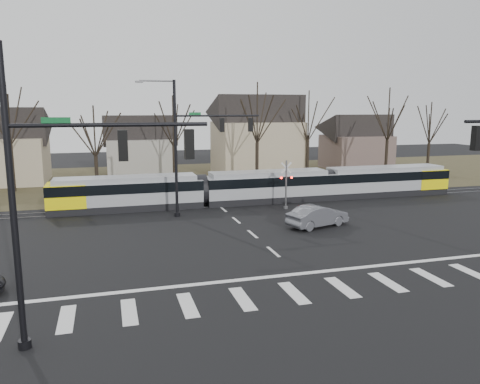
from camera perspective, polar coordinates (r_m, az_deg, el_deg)
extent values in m
plane|color=black|center=(25.44, 5.64, -8.56)|extent=(140.00, 140.00, 0.00)
cube|color=#38331E|center=(55.71, -6.51, 1.68)|extent=(140.00, 28.00, 0.01)
cube|color=silver|center=(20.18, -20.40, -14.29)|extent=(0.60, 2.60, 0.01)
cube|color=silver|center=(20.11, -13.36, -14.01)|extent=(0.60, 2.60, 0.01)
cube|color=silver|center=(20.31, -6.40, -13.52)|extent=(0.60, 2.60, 0.01)
cube|color=silver|center=(20.80, 0.30, -12.87)|extent=(0.60, 2.60, 0.01)
cube|color=silver|center=(21.54, 6.58, -12.10)|extent=(0.60, 2.60, 0.01)
cube|color=silver|center=(22.52, 12.35, -11.27)|extent=(0.60, 2.60, 0.01)
cube|color=silver|center=(23.70, 17.56, -10.42)|extent=(0.60, 2.60, 0.01)
cube|color=silver|center=(25.05, 22.21, -9.58)|extent=(0.60, 2.60, 0.01)
cube|color=silver|center=(26.56, 26.34, -8.78)|extent=(0.60, 2.60, 0.01)
cube|color=silver|center=(23.87, 7.24, -9.86)|extent=(28.00, 0.35, 0.01)
cube|color=silver|center=(27.22, 4.08, -7.27)|extent=(0.18, 2.00, 0.01)
cube|color=silver|center=(30.85, 1.54, -5.14)|extent=(0.18, 2.00, 0.01)
cube|color=silver|center=(34.57, -0.46, -3.46)|extent=(0.18, 2.00, 0.01)
cube|color=silver|center=(38.34, -2.05, -2.11)|extent=(0.18, 2.00, 0.01)
cube|color=silver|center=(42.15, -3.36, -1.00)|extent=(0.18, 2.00, 0.01)
cube|color=silver|center=(46.00, -4.45, -0.07)|extent=(0.18, 2.00, 0.01)
cube|color=silver|center=(49.87, -5.37, 0.71)|extent=(0.18, 2.00, 0.01)
cube|color=silver|center=(53.76, -6.16, 1.38)|extent=(0.18, 2.00, 0.01)
cube|color=#59595E|center=(39.38, -2.44, -1.75)|extent=(90.00, 0.12, 0.06)
cube|color=#59595E|center=(40.71, -2.90, -1.36)|extent=(90.00, 0.12, 0.06)
cube|color=gray|center=(39.00, -13.64, -0.14)|extent=(12.17, 2.62, 2.73)
cube|color=black|center=(38.90, -13.67, 0.66)|extent=(12.19, 2.66, 0.80)
cube|color=#FFEC07|center=(39.09, -20.37, -0.35)|extent=(3.00, 2.68, 1.83)
cube|color=gray|center=(41.27, 3.49, 0.68)|extent=(11.24, 2.62, 2.73)
cube|color=black|center=(41.18, 3.50, 1.44)|extent=(11.26, 2.66, 0.80)
cube|color=gray|center=(46.45, 17.24, 1.30)|extent=(12.17, 2.62, 2.73)
cube|color=black|center=(46.37, 17.28, 1.98)|extent=(12.19, 2.66, 0.80)
cube|color=#FFEC07|center=(49.08, 21.74, 1.59)|extent=(3.00, 2.68, 1.83)
imported|color=#56575E|center=(33.07, 9.45, -2.89)|extent=(4.28, 5.53, 1.52)
cylinder|color=black|center=(16.93, -26.00, -1.23)|extent=(0.22, 0.22, 10.20)
cylinder|color=black|center=(18.48, -24.76, -16.47)|extent=(0.44, 0.44, 0.30)
cylinder|color=black|center=(16.39, -15.34, 7.90)|extent=(6.50, 0.14, 0.14)
cube|color=#0C5926|center=(16.46, -21.53, 8.09)|extent=(0.90, 0.03, 0.22)
cube|color=black|center=(16.43, -14.09, 5.52)|extent=(0.32, 0.32, 1.05)
sphere|color=#FF0C07|center=(16.41, -14.14, 6.67)|extent=(0.22, 0.22, 0.22)
cube|color=black|center=(16.66, -6.22, 5.82)|extent=(0.32, 0.32, 1.05)
sphere|color=#FF0C07|center=(16.64, -6.24, 6.96)|extent=(0.22, 0.22, 0.22)
cube|color=black|center=(22.32, 26.86, 5.88)|extent=(0.32, 0.32, 1.05)
sphere|color=#FF0C07|center=(22.30, 26.93, 6.72)|extent=(0.22, 0.22, 0.22)
cylinder|color=black|center=(35.36, -7.84, 5.12)|extent=(0.22, 0.22, 10.20)
cylinder|color=black|center=(36.12, -7.66, -2.72)|extent=(0.44, 0.44, 0.30)
cylinder|color=black|center=(35.84, -2.73, 9.27)|extent=(6.50, 0.14, 0.14)
cube|color=#0C5926|center=(35.47, -5.52, 9.47)|extent=(0.90, 0.03, 0.22)
cube|color=black|center=(35.93, -2.21, 8.16)|extent=(0.32, 0.32, 1.05)
sphere|color=#FF0C07|center=(35.92, -2.21, 8.69)|extent=(0.22, 0.22, 0.22)
cube|color=black|center=(36.54, 1.30, 8.20)|extent=(0.32, 0.32, 1.05)
sphere|color=#FF0C07|center=(36.53, 1.30, 8.72)|extent=(0.22, 0.22, 0.22)
cube|color=#59595B|center=(35.02, -12.20, 13.00)|extent=(0.55, 0.22, 0.14)
cylinder|color=#59595B|center=(38.34, 5.64, 0.88)|extent=(0.14, 0.14, 4.00)
cylinder|color=#59595B|center=(38.69, 5.59, -1.90)|extent=(0.36, 0.36, 0.20)
cube|color=silver|center=(38.14, 5.67, 2.96)|extent=(0.95, 0.04, 0.95)
cube|color=silver|center=(38.14, 5.67, 2.96)|extent=(0.95, 0.04, 0.95)
cube|color=black|center=(38.25, 5.65, 1.77)|extent=(1.00, 0.10, 0.12)
sphere|color=#FF0C07|center=(38.01, 5.06, 1.73)|extent=(0.18, 0.18, 0.18)
sphere|color=#FF0C07|center=(38.34, 6.32, 1.78)|extent=(0.18, 0.18, 0.18)
cube|color=tan|center=(57.73, -26.93, 3.44)|extent=(9.00, 8.00, 5.00)
cube|color=gray|center=(58.81, -12.03, 4.18)|extent=(8.00, 7.00, 4.50)
cube|color=tan|center=(58.42, 2.03, 5.34)|extent=(10.00, 8.00, 6.50)
cube|color=brown|center=(66.43, 13.93, 4.76)|extent=(8.00, 7.00, 4.50)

